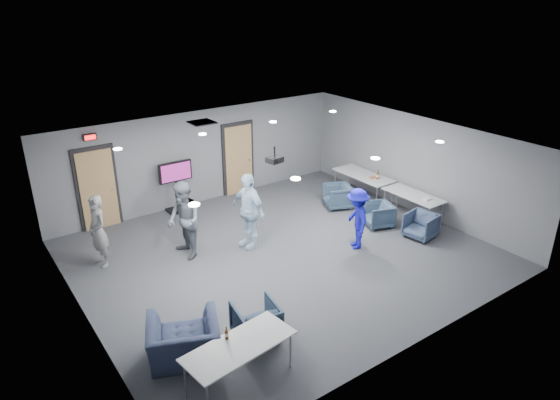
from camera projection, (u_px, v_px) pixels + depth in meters
floor at (282, 254)px, 11.84m from camera, size 9.00×9.00×0.00m
ceiling at (282, 145)px, 10.78m from camera, size 9.00×9.00×0.00m
wall_back at (201, 157)px, 14.31m from camera, size 9.00×0.02×2.70m
wall_front at (422, 279)px, 8.31m from camera, size 9.00×0.02×2.70m
wall_left at (78, 259)px, 8.91m from camera, size 0.02×8.00×2.70m
wall_right at (415, 164)px, 13.71m from camera, size 0.02×8.00×2.70m
door_left at (98, 189)px, 12.79m from camera, size 1.06×0.17×2.24m
door_right at (238, 159)px, 15.03m from camera, size 1.06×0.17×2.24m
exit_sign at (90, 137)px, 12.23m from camera, size 0.32×0.08×0.16m
hvac_diffuser at (202, 122)px, 12.62m from camera, size 0.60×0.60×0.03m
downlights at (282, 145)px, 10.79m from camera, size 6.18×3.78×0.02m
person_a at (98, 231)px, 11.08m from camera, size 0.48×0.66×1.68m
person_b at (184, 221)px, 11.39m from camera, size 0.72×0.91×1.85m
person_c at (248, 211)px, 11.87m from camera, size 0.60×1.15×1.88m
person_d at (357, 219)px, 11.87m from camera, size 0.95×1.13×1.51m
chair_right_a at (338, 196)px, 14.25m from camera, size 0.96×0.95×0.67m
chair_right_b at (378, 215)px, 13.12m from camera, size 0.89×0.88×0.64m
chair_right_c at (421, 226)px, 12.52m from camera, size 0.81×0.80×0.65m
chair_front_a at (256, 321)px, 8.88m from camera, size 0.88×0.89×0.71m
chair_front_b at (184, 341)px, 8.35m from camera, size 1.48×1.40×0.76m
table_right_a at (363, 176)px, 14.78m from camera, size 0.80×1.93×0.73m
table_right_b at (413, 196)px, 13.36m from camera, size 0.71×1.69×0.73m
table_front_left at (239, 347)px, 7.74m from camera, size 1.88×0.97×0.73m
bottle_front at (227, 334)px, 7.82m from camera, size 0.06×0.06×0.24m
bottle_right at (378, 176)px, 14.38m from camera, size 0.07×0.07×0.28m
snack_box at (373, 178)px, 14.48m from camera, size 0.17×0.12×0.04m
wrapper at (427, 199)px, 13.00m from camera, size 0.21×0.16×0.05m
tv_stand at (176, 184)px, 13.83m from camera, size 0.95×0.45×1.45m
projector at (275, 159)px, 10.78m from camera, size 0.35×0.33×0.35m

